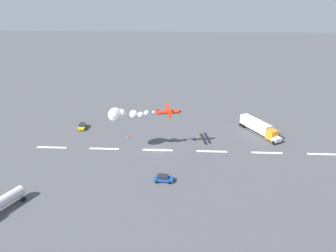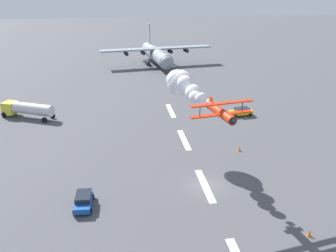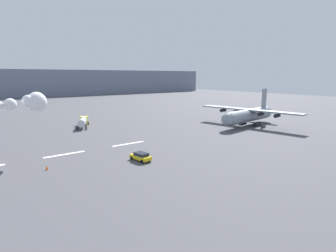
{
  "view_description": "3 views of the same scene",
  "coord_description": "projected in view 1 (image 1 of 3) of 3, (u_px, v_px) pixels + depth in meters",
  "views": [
    {
      "loc": [
        -6.76,
        75.74,
        40.84
      ],
      "look_at": [
        -2.74,
        -0.65,
        6.75
      ],
      "focal_mm": 34.8,
      "sensor_mm": 36.0,
      "label": 1
    },
    {
      "loc": [
        -39.2,
        10.3,
        23.88
      ],
      "look_at": [
        9.11,
        3.34,
        4.58
      ],
      "focal_mm": 39.83,
      "sensor_mm": 36.0,
      "label": 2
    },
    {
      "loc": [
        -2.34,
        -54.69,
        15.26
      ],
      "look_at": [
        39.95,
        0.0,
        2.85
      ],
      "focal_mm": 30.15,
      "sensor_mm": 36.0,
      "label": 3
    }
  ],
  "objects": [
    {
      "name": "stunt_biplane_red",
      "position": [
        123.0,
        114.0,
        80.99
      ],
      "size": [
        18.37,
        7.62,
        3.66
      ],
      "color": "red"
    },
    {
      "name": "semi_truck_orange",
      "position": [
        259.0,
        127.0,
        94.64
      ],
      "size": [
        10.14,
        14.33,
        3.7
      ],
      "color": "silver",
      "rests_on": "ground"
    },
    {
      "name": "runway_stripe_4",
      "position": [
        104.0,
        149.0,
        86.72
      ],
      "size": [
        8.0,
        0.9,
        0.01
      ],
      "primitive_type": "cube",
      "color": "white",
      "rests_on": "ground"
    },
    {
      "name": "runway_stripe_1",
      "position": [
        267.0,
        153.0,
        84.66
      ],
      "size": [
        8.0,
        0.9,
        0.01
      ],
      "primitive_type": "cube",
      "color": "white",
      "rests_on": "ground"
    },
    {
      "name": "ground_plane",
      "position": [
        158.0,
        150.0,
        86.03
      ],
      "size": [
        440.0,
        440.0,
        0.0
      ],
      "primitive_type": "plane",
      "color": "#4C4C51",
      "rests_on": "ground"
    },
    {
      "name": "traffic_cone_far",
      "position": [
        128.0,
        136.0,
        93.08
      ],
      "size": [
        0.44,
        0.44,
        0.75
      ],
      "primitive_type": "cone",
      "color": "orange",
      "rests_on": "ground"
    },
    {
      "name": "airport_staff_sedan",
      "position": [
        163.0,
        178.0,
        72.28
      ],
      "size": [
        4.2,
        2.18,
        1.52
      ],
      "color": "#194CA5",
      "rests_on": "ground"
    },
    {
      "name": "runway_stripe_0",
      "position": [
        323.0,
        154.0,
        83.97
      ],
      "size": [
        8.0,
        0.9,
        0.01
      ],
      "primitive_type": "cube",
      "color": "white",
      "rests_on": "ground"
    },
    {
      "name": "runway_stripe_5",
      "position": [
        52.0,
        147.0,
        87.4
      ],
      "size": [
        8.0,
        0.9,
        0.01
      ],
      "primitive_type": "cube",
      "color": "white",
      "rests_on": "ground"
    },
    {
      "name": "traffic_cone_near",
      "position": [
        198.0,
        137.0,
        92.62
      ],
      "size": [
        0.44,
        0.44,
        0.75
      ],
      "primitive_type": "cone",
      "color": "orange",
      "rests_on": "ground"
    },
    {
      "name": "runway_stripe_3",
      "position": [
        158.0,
        150.0,
        86.03
      ],
      "size": [
        8.0,
        0.9,
        0.01
      ],
      "primitive_type": "cube",
      "color": "white",
      "rests_on": "ground"
    },
    {
      "name": "runway_stripe_2",
      "position": [
        212.0,
        151.0,
        85.34
      ],
      "size": [
        8.0,
        0.9,
        0.01
      ],
      "primitive_type": "cube",
      "color": "white",
      "rests_on": "ground"
    },
    {
      "name": "followme_car_yellow",
      "position": [
        82.0,
        126.0,
        98.38
      ],
      "size": [
        2.45,
        4.45,
        1.52
      ],
      "color": "yellow",
      "rests_on": "ground"
    }
  ]
}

